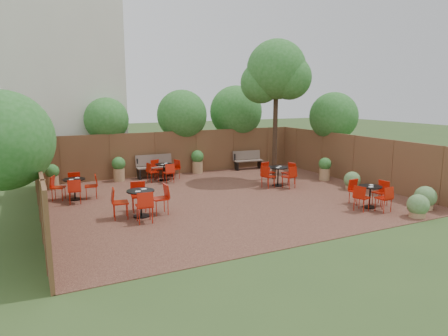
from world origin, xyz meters
name	(u,v)px	position (x,y,z in m)	size (l,w,h in m)	color
ground	(225,198)	(0.00, 0.00, 0.00)	(80.00, 80.00, 0.00)	#354F23
courtyard_paving	(225,198)	(0.00, 0.00, 0.01)	(12.00, 10.00, 0.02)	#3B1E18
fence_back	(177,153)	(0.00, 5.00, 1.00)	(12.00, 0.08, 2.00)	brown
fence_left	(39,188)	(-6.00, 0.00, 1.00)	(0.08, 10.00, 2.00)	brown
fence_right	(353,159)	(6.00, 0.00, 1.00)	(0.08, 10.00, 2.00)	brown
neighbour_building	(63,87)	(-4.50, 8.00, 4.00)	(5.00, 4.00, 8.00)	silver
overhang_foliage	(173,119)	(-0.77, 3.20, 2.69)	(15.52, 10.74, 2.66)	#256320
courtyard_tree	(276,74)	(3.39, 1.99, 4.50)	(2.69, 2.59, 5.92)	black
park_bench_left	(155,166)	(-1.20, 4.63, 0.54)	(1.65, 0.56, 1.01)	brown
park_bench_right	(248,160)	(3.55, 4.62, 0.48)	(1.49, 0.63, 0.90)	brown
bistro_tables	(202,185)	(-0.71, 0.42, 0.46)	(10.06, 8.56, 0.94)	black
planters	(176,167)	(-0.53, 3.68, 0.57)	(11.16, 4.47, 1.08)	#99744C
low_shrubs	(397,194)	(4.80, -3.35, 0.36)	(1.64, 4.26, 0.75)	#99744C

